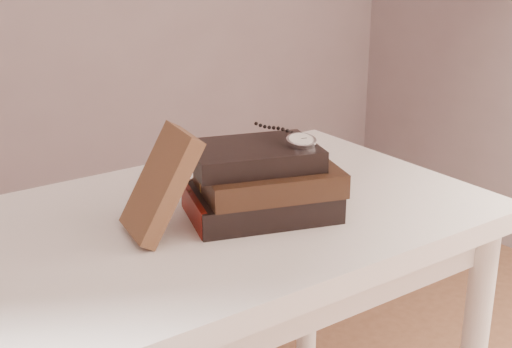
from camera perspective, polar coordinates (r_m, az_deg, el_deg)
table at (r=1.26m, az=-4.24°, el=-7.23°), size 1.00×0.60×0.75m
book_stack at (r=1.20m, az=0.45°, el=-0.72°), size 0.28×0.24×0.12m
journal at (r=1.12m, az=-7.65°, el=-0.79°), size 0.13×0.13×0.17m
pocket_watch at (r=1.19m, az=3.46°, el=2.74°), size 0.06×0.16×0.02m
eyeglasses at (r=1.25m, az=-4.51°, el=0.64°), size 0.13×0.14×0.05m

